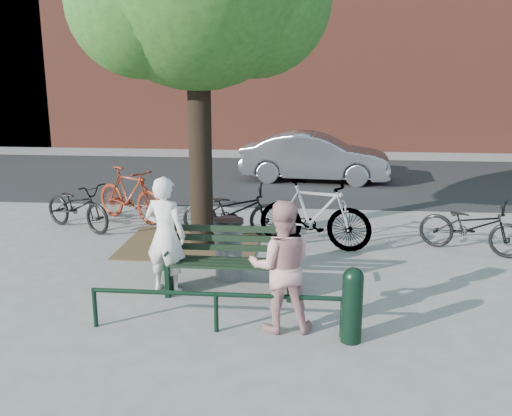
# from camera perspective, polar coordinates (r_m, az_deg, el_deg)

# --- Properties ---
(ground) EXTENTS (90.00, 90.00, 0.00)m
(ground) POSITION_cam_1_polar(r_m,az_deg,el_deg) (8.15, -2.62, -8.50)
(ground) COLOR gray
(ground) RESTS_ON ground
(dirt_pit) EXTENTS (2.40, 2.00, 0.02)m
(dirt_pit) POSITION_cam_1_polar(r_m,az_deg,el_deg) (10.35, -6.45, -3.55)
(dirt_pit) COLOR brown
(dirt_pit) RESTS_ON ground
(road) EXTENTS (40.00, 7.00, 0.01)m
(road) POSITION_cam_1_polar(r_m,az_deg,el_deg) (16.29, 1.46, 3.02)
(road) COLOR black
(road) RESTS_ON ground
(park_bench) EXTENTS (1.74, 0.54, 0.97)m
(park_bench) POSITION_cam_1_polar(r_m,az_deg,el_deg) (8.05, -2.58, -5.13)
(park_bench) COLOR black
(park_bench) RESTS_ON ground
(guard_railing) EXTENTS (3.06, 0.06, 0.51)m
(guard_railing) POSITION_cam_1_polar(r_m,az_deg,el_deg) (6.90, -4.03, -9.20)
(guard_railing) COLOR black
(guard_railing) RESTS_ON ground
(person_left) EXTENTS (0.69, 0.54, 1.66)m
(person_left) POSITION_cam_1_polar(r_m,az_deg,el_deg) (8.04, -9.06, -2.69)
(person_left) COLOR silver
(person_left) RESTS_ON ground
(person_right) EXTENTS (0.85, 0.69, 1.61)m
(person_right) POSITION_cam_1_polar(r_m,az_deg,el_deg) (6.81, 2.54, -5.84)
(person_right) COLOR tan
(person_right) RESTS_ON ground
(bollard) EXTENTS (0.24, 0.24, 0.91)m
(bollard) POSITION_cam_1_polar(r_m,az_deg,el_deg) (6.71, 9.60, -9.29)
(bollard) COLOR black
(bollard) RESTS_ON ground
(litter_bin) EXTENTS (0.45, 0.45, 0.92)m
(litter_bin) POSITION_cam_1_polar(r_m,az_deg,el_deg) (8.56, -2.73, -4.06)
(litter_bin) COLOR gray
(litter_bin) RESTS_ON ground
(bicycle_a) EXTENTS (1.86, 1.42, 0.94)m
(bicycle_a) POSITION_cam_1_polar(r_m,az_deg,el_deg) (11.62, -17.43, 0.19)
(bicycle_a) COLOR black
(bicycle_a) RESTS_ON ground
(bicycle_b) EXTENTS (1.86, 1.40, 1.12)m
(bicycle_b) POSITION_cam_1_polar(r_m,az_deg,el_deg) (11.98, -12.54, 1.34)
(bicycle_b) COLOR #631D0E
(bicycle_b) RESTS_ON ground
(bicycle_c) EXTENTS (1.91, 0.67, 1.00)m
(bicycle_c) POSITION_cam_1_polar(r_m,az_deg,el_deg) (10.62, -2.29, -0.26)
(bicycle_c) COLOR black
(bicycle_c) RESTS_ON ground
(bicycle_d) EXTENTS (2.10, 1.10, 1.21)m
(bicycle_d) POSITION_cam_1_polar(r_m,az_deg,el_deg) (9.98, 5.86, -0.63)
(bicycle_d) COLOR gray
(bicycle_d) RESTS_ON ground
(bicycle_e) EXTENTS (1.86, 1.32, 0.93)m
(bicycle_e) POSITION_cam_1_polar(r_m,az_deg,el_deg) (10.40, 20.77, -1.70)
(bicycle_e) COLOR black
(bicycle_e) RESTS_ON ground
(parked_car) EXTENTS (4.18, 1.81, 1.34)m
(parked_car) POSITION_cam_1_polar(r_m,az_deg,el_deg) (15.85, 5.96, 5.07)
(parked_car) COLOR slate
(parked_car) RESTS_ON ground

